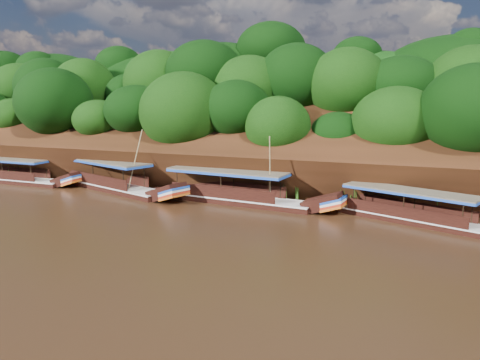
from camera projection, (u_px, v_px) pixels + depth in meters
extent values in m
plane|color=black|center=(220.00, 231.00, 30.26)|extent=(160.00, 160.00, 0.00)
cube|color=black|center=(289.00, 151.00, 44.28)|extent=(120.00, 16.12, 13.64)
cube|color=black|center=(312.00, 172.00, 54.04)|extent=(120.00, 24.00, 12.00)
ellipsoid|color=#0C3408|center=(76.00, 93.00, 59.74)|extent=(20.00, 10.00, 8.00)
ellipsoid|color=#0C3408|center=(227.00, 149.00, 45.55)|extent=(18.00, 8.00, 6.40)
ellipsoid|color=#0C3408|center=(308.00, 91.00, 49.68)|extent=(24.00, 11.00, 8.40)
cube|color=black|center=(418.00, 224.00, 31.99)|extent=(11.61, 6.11, 0.82)
cube|color=silver|center=(419.00, 218.00, 31.92)|extent=(11.63, 6.17, 0.09)
cube|color=brown|center=(410.00, 191.00, 32.09)|extent=(9.36, 5.47, 0.11)
cube|color=#1B49B5|center=(410.00, 192.00, 32.11)|extent=(9.36, 5.47, 0.16)
cube|color=black|center=(236.00, 203.00, 38.21)|extent=(13.18, 3.64, 0.98)
cube|color=silver|center=(236.00, 197.00, 38.13)|extent=(13.18, 3.71, 0.11)
cube|color=black|center=(323.00, 203.00, 34.77)|extent=(3.24, 2.08, 1.83)
cube|color=#1B49B5|center=(334.00, 200.00, 34.35)|extent=(1.77, 2.01, 0.67)
cube|color=red|center=(334.00, 205.00, 34.41)|extent=(1.77, 2.01, 0.67)
cube|color=brown|center=(227.00, 171.00, 38.12)|extent=(10.40, 3.72, 0.13)
cube|color=#1B49B5|center=(227.00, 172.00, 38.14)|extent=(10.40, 3.72, 0.20)
cylinder|color=tan|center=(270.00, 169.00, 35.62)|extent=(0.47, 1.61, 5.11)
cube|color=black|center=(110.00, 189.00, 43.87)|extent=(14.61, 7.10, 1.00)
cube|color=silver|center=(109.00, 184.00, 43.79)|extent=(14.63, 7.17, 0.11)
cube|color=black|center=(167.00, 193.00, 38.44)|extent=(3.85, 2.85, 1.96)
cube|color=#1B49B5|center=(174.00, 190.00, 37.79)|extent=(2.32, 2.38, 0.73)
cube|color=red|center=(174.00, 195.00, 37.86)|extent=(2.32, 2.38, 0.73)
cube|color=brown|center=(103.00, 160.00, 43.99)|extent=(11.73, 6.41, 0.13)
cube|color=#1B49B5|center=(103.00, 162.00, 44.02)|extent=(11.73, 6.41, 0.20)
cylinder|color=tan|center=(135.00, 160.00, 40.29)|extent=(1.56, 0.37, 5.24)
cube|color=black|center=(17.00, 183.00, 47.23)|extent=(11.42, 2.21, 0.89)
cube|color=silver|center=(17.00, 178.00, 47.16)|extent=(11.43, 2.28, 0.10)
cube|color=black|center=(67.00, 180.00, 44.75)|extent=(2.72, 1.64, 1.64)
cube|color=#1B49B5|center=(72.00, 177.00, 44.43)|extent=(1.41, 1.69, 0.59)
cube|color=red|center=(72.00, 181.00, 44.49)|extent=(1.41, 1.69, 0.59)
cube|color=brown|center=(10.00, 159.00, 47.08)|extent=(8.95, 2.53, 0.12)
cube|color=#1B49B5|center=(10.00, 160.00, 47.10)|extent=(8.95, 2.53, 0.18)
cone|color=#2C5B16|center=(14.00, 170.00, 49.08)|extent=(1.50, 1.50, 2.02)
cone|color=#2C5B16|center=(80.00, 175.00, 46.20)|extent=(1.50, 1.50, 1.81)
cone|color=#2C5B16|center=(141.00, 180.00, 43.52)|extent=(1.50, 1.50, 1.77)
cone|color=#2C5B16|center=(191.00, 187.00, 41.34)|extent=(1.50, 1.50, 1.35)
cone|color=#2C5B16|center=(290.00, 192.00, 37.58)|extent=(1.50, 1.50, 1.94)
cone|color=#2C5B16|center=(350.00, 196.00, 36.16)|extent=(1.50, 1.50, 2.01)
cone|color=#2C5B16|center=(433.00, 205.00, 34.39)|extent=(1.50, 1.50, 1.42)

